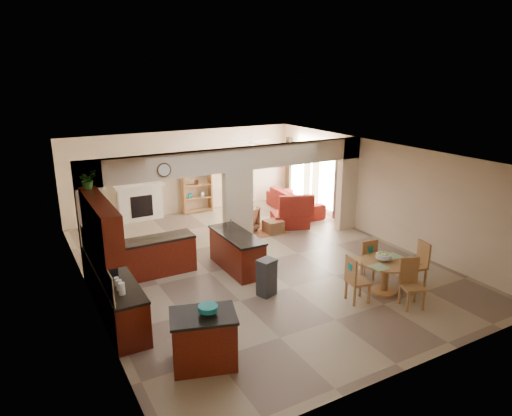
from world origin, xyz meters
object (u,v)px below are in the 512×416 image
dining_table (385,272)px  armchair (242,220)px  sofa (294,201)px  kitchen_island (204,339)px

dining_table → armchair: bearing=100.5°
dining_table → sofa: bearing=74.8°
kitchen_island → armchair: size_ratio=1.48×
dining_table → armchair: armchair is taller
sofa → armchair: bearing=115.5°
kitchen_island → sofa: size_ratio=0.50×
dining_table → armchair: size_ratio=1.28×
dining_table → armchair: (-0.93, 5.01, -0.11)m
sofa → armchair: size_ratio=2.95×
kitchen_island → armchair: bearing=74.5°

